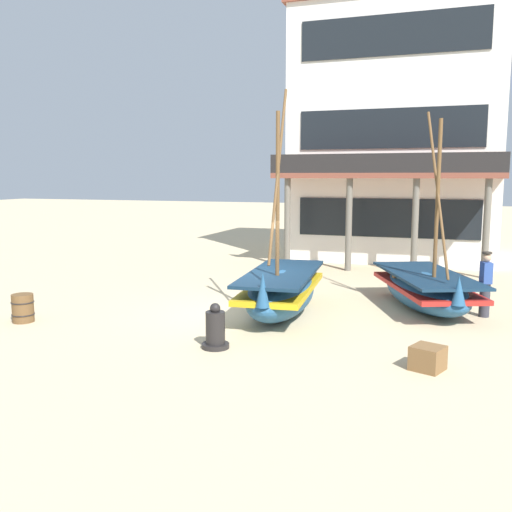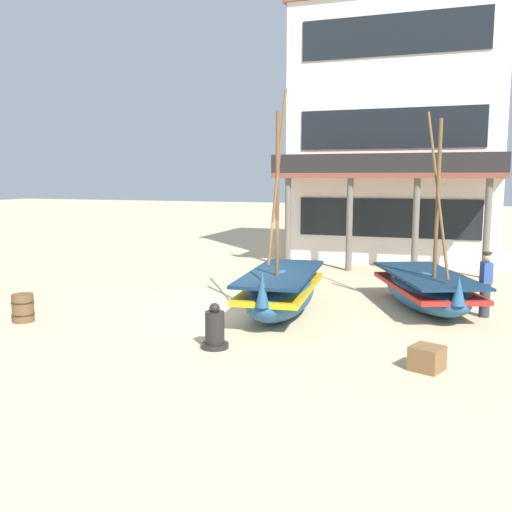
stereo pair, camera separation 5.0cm
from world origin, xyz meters
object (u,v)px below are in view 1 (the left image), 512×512
(fishing_boat_centre_large, at_px, (426,289))
(fisherman_by_hull, at_px, (485,285))
(capstan_winch, at_px, (215,330))
(fishing_boat_near_left, at_px, (281,291))
(cargo_crate, at_px, (428,358))
(harbor_building_main, at_px, (397,135))
(wooden_barrel, at_px, (23,308))

(fishing_boat_centre_large, xyz_separation_m, fisherman_by_hull, (1.46, -0.42, 0.28))
(capstan_winch, bearing_deg, fishing_boat_centre_large, 52.15)
(fishing_boat_near_left, bearing_deg, fishing_boat_centre_large, 28.68)
(cargo_crate, bearing_deg, harbor_building_main, 97.92)
(fishing_boat_near_left, height_order, capstan_winch, fishing_boat_near_left)
(capstan_winch, relative_size, wooden_barrel, 1.38)
(fishing_boat_centre_large, xyz_separation_m, capstan_winch, (-4.00, -5.15, -0.16))
(fishing_boat_near_left, relative_size, capstan_winch, 5.98)
(cargo_crate, height_order, harbor_building_main, harbor_building_main)
(fishing_boat_centre_large, relative_size, capstan_winch, 5.47)
(wooden_barrel, xyz_separation_m, harbor_building_main, (7.45, 15.31, 5.05))
(fishing_boat_near_left, xyz_separation_m, fisherman_by_hull, (4.99, 1.51, 0.20))
(fishing_boat_near_left, height_order, harbor_building_main, harbor_building_main)
(fisherman_by_hull, height_order, wooden_barrel, fisherman_by_hull)
(fishing_boat_near_left, relative_size, fishing_boat_centre_large, 1.09)
(fishing_boat_near_left, distance_m, harbor_building_main, 13.46)
(fishing_boat_near_left, bearing_deg, cargo_crate, -39.80)
(cargo_crate, bearing_deg, wooden_barrel, 177.92)
(fishing_boat_near_left, distance_m, fishing_boat_centre_large, 4.02)
(capstan_winch, xyz_separation_m, wooden_barrel, (-5.35, 0.41, -0.04))
(capstan_winch, relative_size, cargo_crate, 1.77)
(fishing_boat_near_left, xyz_separation_m, harbor_building_main, (1.62, 12.49, 4.77))
(fishing_boat_near_left, bearing_deg, fisherman_by_hull, 16.85)
(fishing_boat_near_left, relative_size, cargo_crate, 10.58)
(fishing_boat_centre_large, bearing_deg, harbor_building_main, 100.23)
(cargo_crate, xyz_separation_m, harbor_building_main, (-2.18, 15.65, 5.18))
(fishing_boat_near_left, height_order, fisherman_by_hull, fishing_boat_near_left)
(fishing_boat_near_left, height_order, fishing_boat_centre_large, fishing_boat_near_left)
(fisherman_by_hull, bearing_deg, cargo_crate, -104.26)
(fishing_boat_centre_large, xyz_separation_m, harbor_building_main, (-1.91, 10.56, 4.85))
(capstan_winch, xyz_separation_m, harbor_building_main, (2.10, 15.71, 5.02))
(fishing_boat_near_left, distance_m, wooden_barrel, 6.48)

